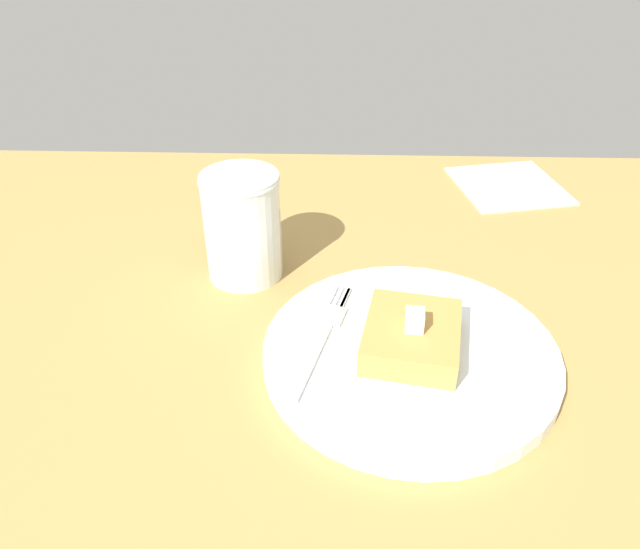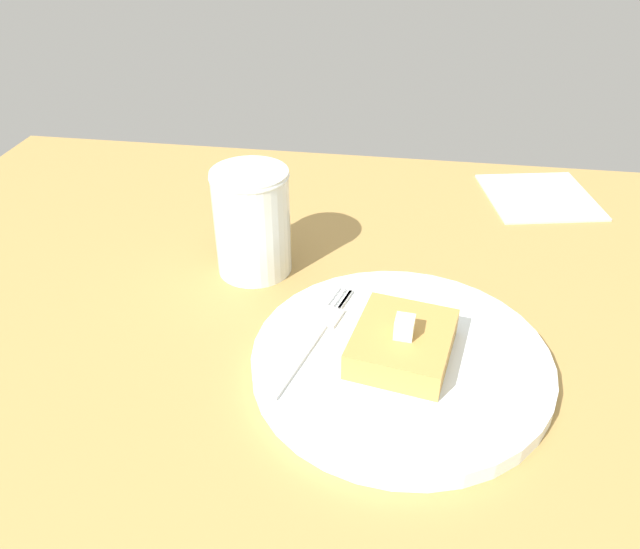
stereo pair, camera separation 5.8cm
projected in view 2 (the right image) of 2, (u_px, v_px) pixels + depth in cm
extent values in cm
cube|color=#9E7B42|center=(319.00, 454.00, 47.88)|extent=(110.20, 110.20, 2.13)
cylinder|color=white|center=(401.00, 361.00, 53.94)|extent=(25.81, 25.81, 1.57)
torus|color=gray|center=(401.00, 358.00, 53.72)|extent=(25.81, 25.81, 0.80)
cube|color=#B0833F|center=(402.00, 343.00, 52.80)|extent=(9.57, 10.62, 2.50)
cube|color=#F6EEC5|center=(404.00, 327.00, 51.23)|extent=(1.73, 1.89, 1.74)
cube|color=silver|center=(299.00, 359.00, 52.71)|extent=(3.48, 9.89, 0.36)
cube|color=silver|center=(328.00, 317.00, 57.56)|extent=(2.85, 3.28, 0.36)
cube|color=silver|center=(333.00, 297.00, 60.12)|extent=(1.14, 3.17, 0.36)
cube|color=silver|center=(338.00, 298.00, 59.93)|extent=(1.14, 3.17, 0.36)
cube|color=silver|center=(343.00, 300.00, 59.75)|extent=(1.14, 3.17, 0.36)
cube|color=silver|center=(349.00, 301.00, 59.56)|extent=(1.14, 3.17, 0.36)
cylinder|color=#361A0C|center=(253.00, 235.00, 65.19)|extent=(7.22, 7.22, 8.26)
cylinder|color=silver|center=(252.00, 222.00, 64.31)|extent=(7.85, 7.85, 11.39)
torus|color=silver|center=(249.00, 176.00, 61.38)|extent=(8.04, 8.04, 0.50)
cube|color=beige|center=(539.00, 197.00, 81.28)|extent=(15.84, 16.13, 0.30)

